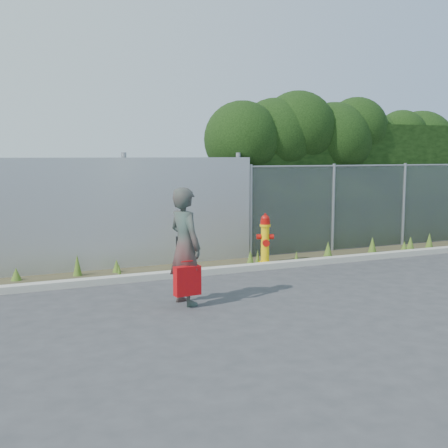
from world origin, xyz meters
TOP-DOWN VIEW (x-y plane):
  - ground at (0.00, 0.00)m, footprint 80.00×80.00m
  - curb at (0.00, 1.80)m, footprint 16.00×0.22m
  - weed_strip at (0.12, 2.36)m, footprint 16.00×1.20m
  - corrugated_fence at (-3.25, 3.01)m, footprint 8.50×0.21m
  - chainlink_fence at (4.25, 3.00)m, footprint 6.50×0.07m
  - hedge at (4.13, 3.97)m, footprint 7.84×2.15m
  - fire_hydrant at (1.00, 2.22)m, footprint 0.35×0.32m
  - woman at (-1.57, -0.01)m, footprint 0.56×0.73m
  - red_tote_bag at (-1.63, -0.26)m, footprint 0.39×0.14m
  - black_shoulder_bag at (-1.53, 0.18)m, footprint 0.21×0.09m

SIDE VIEW (x-z plane):
  - ground at x=0.00m, z-range 0.00..0.00m
  - curb at x=0.00m, z-range 0.00..0.12m
  - weed_strip at x=0.12m, z-range -0.16..0.34m
  - red_tote_bag at x=-1.63m, z-range 0.16..0.67m
  - fire_hydrant at x=1.00m, z-range -0.02..1.04m
  - woman at x=-1.57m, z-range 0.00..1.77m
  - black_shoulder_bag at x=-1.53m, z-range 0.85..1.01m
  - chainlink_fence at x=4.25m, z-range 0.01..2.06m
  - corrugated_fence at x=-3.25m, z-range -0.05..2.25m
  - hedge at x=4.13m, z-range 0.24..4.02m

